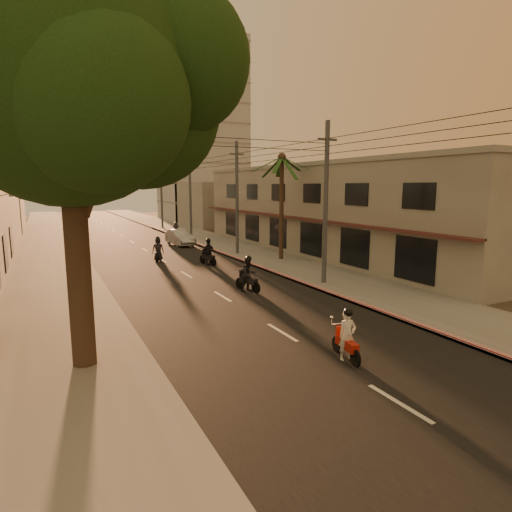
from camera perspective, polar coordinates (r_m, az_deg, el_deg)
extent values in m
plane|color=#383023|center=(14.98, 7.41, -12.40)|extent=(160.00, 160.00, 0.00)
cube|color=black|center=(32.92, -12.40, -0.54)|extent=(10.00, 140.00, 0.02)
cube|color=slate|center=(35.46, -0.58, 0.45)|extent=(5.00, 140.00, 0.12)
cube|color=slate|center=(31.96, -25.54, -1.45)|extent=(5.00, 140.00, 0.12)
cube|color=red|center=(29.98, -0.51, -1.10)|extent=(0.20, 60.00, 0.20)
cube|color=gray|center=(36.77, 10.00, 6.02)|extent=(8.00, 34.00, 7.00)
cube|color=gray|center=(36.75, 10.16, 11.71)|extent=(8.20, 34.20, 0.30)
cube|color=#48201D|center=(34.41, 4.19, 5.25)|extent=(0.80, 34.00, 0.12)
cube|color=#B7B5B2|center=(72.08, -7.36, 15.99)|extent=(12.00, 12.00, 28.00)
cylinder|color=black|center=(13.75, -22.54, -1.97)|extent=(0.70, 0.70, 6.00)
cylinder|color=black|center=(14.00, -20.12, 10.72)|extent=(1.22, 2.17, 3.04)
cylinder|color=black|center=(13.21, -25.96, 11.34)|extent=(1.31, 1.49, 2.73)
sphere|color=black|center=(13.84, -24.05, 20.97)|extent=(7.20, 7.20, 7.20)
sphere|color=black|center=(15.02, -15.26, 18.50)|extent=(5.20, 5.20, 5.20)
sphere|color=black|center=(11.96, -20.28, 18.77)|extent=(4.60, 4.60, 4.60)
sphere|color=black|center=(14.04, -10.64, 24.35)|extent=(4.40, 4.40, 4.40)
sphere|color=black|center=(16.53, -20.26, 23.05)|extent=(4.40, 4.40, 4.40)
cylinder|color=black|center=(31.78, 3.40, 6.19)|extent=(0.32, 0.32, 7.60)
sphere|color=black|center=(31.81, 3.47, 13.04)|extent=(0.60, 0.60, 0.60)
cylinder|color=#38383A|center=(24.05, 9.27, 6.76)|extent=(0.26, 0.26, 9.00)
cube|color=#38383A|center=(24.16, 9.50, 15.08)|extent=(1.20, 0.12, 0.12)
cylinder|color=#38383A|center=(34.50, -2.55, 7.61)|extent=(0.26, 0.26, 9.00)
cube|color=#38383A|center=(34.58, -2.60, 13.42)|extent=(1.20, 0.12, 0.12)
cylinder|color=#38383A|center=(45.72, -8.76, 7.93)|extent=(0.26, 0.26, 9.00)
cube|color=#38383A|center=(45.77, -8.87, 12.31)|extent=(1.20, 0.12, 0.12)
cylinder|color=#38383A|center=(57.25, -12.50, 8.07)|extent=(0.26, 0.26, 9.00)
cube|color=#38383A|center=(57.30, -12.63, 11.57)|extent=(1.20, 0.12, 0.12)
cube|color=gray|center=(60.62, -5.47, 6.89)|extent=(8.00, 14.00, 6.00)
cylinder|color=black|center=(14.89, 10.73, -11.50)|extent=(0.19, 0.55, 0.54)
cylinder|color=black|center=(13.90, 13.10, -13.12)|extent=(0.19, 0.55, 0.54)
cube|color=#B31B0D|center=(14.24, 12.05, -11.40)|extent=(0.45, 1.10, 0.29)
cube|color=#B31B0D|center=(14.59, 11.14, -10.25)|extent=(0.30, 0.15, 0.58)
cylinder|color=silver|center=(14.58, 10.96, -8.84)|extent=(0.53, 0.13, 0.04)
imported|color=beige|center=(14.14, 12.09, -10.33)|extent=(0.73, 0.59, 1.63)
sphere|color=black|center=(13.91, 12.20, -7.35)|extent=(0.29, 0.29, 0.29)
sphere|color=silver|center=(14.37, 10.06, -8.07)|extent=(0.12, 0.12, 0.12)
sphere|color=silver|center=(14.61, 11.98, -7.83)|extent=(0.12, 0.12, 0.12)
cylinder|color=black|center=(23.27, -2.18, -3.66)|extent=(0.25, 0.61, 0.60)
cylinder|color=black|center=(22.26, -0.02, -4.25)|extent=(0.25, 0.61, 0.60)
cube|color=black|center=(22.64, -0.99, -3.27)|extent=(0.58, 1.22, 0.32)
cube|color=black|center=(23.01, -1.85, -2.65)|extent=(0.34, 0.18, 0.65)
cylinder|color=silver|center=(23.03, -2.06, -1.68)|extent=(0.58, 0.18, 0.04)
imported|color=black|center=(22.57, -1.00, -2.49)|extent=(1.20, 1.10, 1.81)
sphere|color=black|center=(22.41, -1.00, -0.35)|extent=(0.32, 0.32, 0.32)
cylinder|color=black|center=(30.95, -7.13, -0.47)|extent=(0.25, 0.61, 0.60)
cylinder|color=black|center=(29.84, -5.70, -0.81)|extent=(0.25, 0.61, 0.60)
cube|color=black|center=(30.28, -6.35, -0.11)|extent=(0.58, 1.22, 0.32)
cube|color=black|center=(30.69, -6.92, 0.31)|extent=(0.34, 0.18, 0.65)
cylinder|color=silver|center=(30.75, -7.07, 1.03)|extent=(0.59, 0.18, 0.04)
imported|color=black|center=(30.23, -6.36, 0.47)|extent=(1.27, 0.94, 1.81)
sphere|color=black|center=(30.11, -6.39, 2.08)|extent=(0.32, 0.32, 0.32)
cylinder|color=black|center=(33.33, -12.79, 0.05)|extent=(0.28, 0.59, 0.58)
cylinder|color=black|center=(32.05, -12.98, -0.32)|extent=(0.28, 0.59, 0.58)
cube|color=black|center=(32.57, -12.91, 0.34)|extent=(0.64, 1.18, 0.31)
cube|color=black|center=(33.06, -12.84, 0.74)|extent=(0.33, 0.20, 0.62)
cylinder|color=silver|center=(33.13, -12.85, 1.40)|extent=(0.55, 0.22, 0.04)
imported|color=black|center=(32.53, -12.93, 0.86)|extent=(1.19, 1.07, 1.75)
sphere|color=black|center=(32.42, -12.98, 2.30)|extent=(0.31, 0.31, 0.31)
cylinder|color=black|center=(43.89, -10.85, 2.32)|extent=(0.12, 0.61, 0.61)
cylinder|color=black|center=(42.58, -10.38, 2.13)|extent=(0.12, 0.61, 0.61)
cube|color=black|center=(43.12, -10.60, 2.60)|extent=(0.33, 1.21, 0.33)
cube|color=black|center=(43.63, -10.79, 2.89)|extent=(0.33, 0.12, 0.66)
cylinder|color=silver|center=(43.72, -10.85, 3.40)|extent=(0.60, 0.05, 0.04)
imported|color=black|center=(43.09, -10.61, 3.02)|extent=(1.21, 0.72, 1.84)
sphere|color=black|center=(43.00, -10.65, 4.17)|extent=(0.33, 0.33, 0.33)
imported|color=#A5A7AD|center=(40.94, -10.07, 2.46)|extent=(2.12, 4.68, 1.48)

